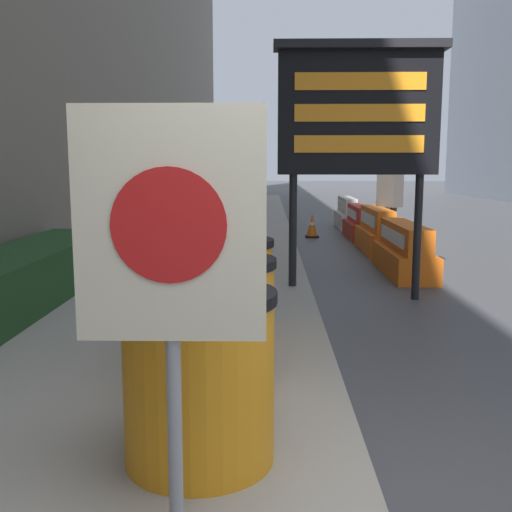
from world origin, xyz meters
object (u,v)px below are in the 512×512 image
Objects in this scene: warning_sign at (170,249)px; jersey_barrier_white at (347,215)px; jersey_barrier_orange_far at (404,252)px; pedestrian_worker at (390,197)px; traffic_light_near_curb at (293,134)px; message_board at (358,113)px; traffic_cone_near at (312,226)px; barrel_drum_foreground at (199,376)px; jersey_barrier_red_striped at (360,224)px; barrel_drum_back at (227,291)px; barrel_drum_middle at (218,323)px; jersey_barrier_orange_near at (376,232)px.

warning_sign is 14.23m from jersey_barrier_white.
jersey_barrier_orange_far is 1.19× the size of pedestrian_worker.
jersey_barrier_orange_far is 13.24m from traffic_light_near_curb.
message_board reaches higher than traffic_cone_near.
warning_sign reaches higher than barrel_drum_foreground.
traffic_cone_near is at bearing 90.54° from message_board.
warning_sign reaches higher than jersey_barrier_red_striped.
barrel_drum_back reaches higher than jersey_barrier_orange_far.
traffic_light_near_curb is 10.43m from pedestrian_worker.
barrel_drum_back is at bearing -102.59° from jersey_barrier_white.
warning_sign is (-0.02, -0.69, 0.76)m from barrel_drum_foreground.
warning_sign reaches higher than barrel_drum_middle.
jersey_barrier_orange_far is 6.91m from jersey_barrier_white.
traffic_light_near_curb reaches higher than pedestrian_worker.
pedestrian_worker is (2.79, 8.09, 0.43)m from barrel_drum_middle.
traffic_light_near_curb is (-1.23, 10.53, 2.41)m from jersey_barrier_orange_near.
traffic_cone_near is at bearing 82.16° from barrel_drum_middle.
jersey_barrier_white is (1.04, 8.71, -1.97)m from message_board.
message_board is (1.45, 3.50, 1.71)m from barrel_drum_middle.
traffic_light_near_curb is (-0.13, 8.22, 2.51)m from traffic_cone_near.
jersey_barrier_red_striped is 1.00× the size of jersey_barrier_white.
traffic_light_near_curb is at bearing 86.32° from warning_sign.
barrel_drum_middle is 0.24× the size of traffic_light_near_curb.
message_board is at bearing -96.79° from jersey_barrier_white.
message_board reaches higher than barrel_drum_middle.
jersey_barrier_orange_near is at bearing 69.52° from barrel_drum_back.
barrel_drum_foreground is 0.51× the size of warning_sign.
message_board reaches higher than jersey_barrier_orange_far.
message_board is at bearing -89.26° from traffic_light_near_curb.
barrel_drum_foreground is at bearing -105.82° from jersey_barrier_orange_near.
jersey_barrier_white is 4.19m from pedestrian_worker.
warning_sign is at bearing -91.81° from barrel_drum_foreground.
barrel_drum_back is at bearing -110.48° from jersey_barrier_orange_near.
message_board is 1.78× the size of pedestrian_worker.
barrel_drum_back is 0.24× the size of traffic_light_near_curb.
traffic_light_near_curb is at bearing 86.25° from barrel_drum_foreground.
traffic_cone_near is (-1.10, 2.31, -0.11)m from jersey_barrier_orange_near.
pedestrian_worker is at bearing 49.61° from jersey_barrier_orange_near.
jersey_barrier_red_striped is at bearing 80.83° from message_board.
jersey_barrier_orange_far is 1.19× the size of jersey_barrier_red_striped.
jersey_barrier_white is 6.63m from traffic_light_near_curb.
barrel_drum_back is at bearing -105.70° from jersey_barrier_red_striped.
traffic_light_near_curb is at bearing 95.41° from jersey_barrier_orange_far.
jersey_barrier_orange_near is at bearing 75.15° from warning_sign.
barrel_drum_foreground reaches higher than jersey_barrier_white.
pedestrian_worker is at bearing -54.17° from traffic_cone_near.
jersey_barrier_orange_near is (0.00, 2.43, 0.03)m from jersey_barrier_orange_far.
jersey_barrier_orange_near reaches higher than jersey_barrier_red_striped.
traffic_cone_near is (1.39, 11.11, -0.35)m from barrel_drum_foreground.
pedestrian_worker reaches higher than jersey_barrier_red_striped.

